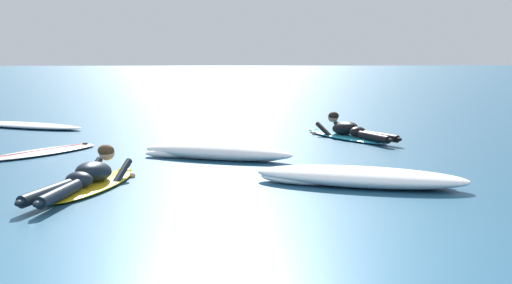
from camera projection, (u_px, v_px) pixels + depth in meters
The scene contains 7 objects.
ground_plane at pixel (242, 123), 15.51m from camera, with size 120.00×120.00×0.00m, color navy.
surfer_near at pixel (88, 179), 8.04m from camera, with size 1.06×2.62×0.53m.
surfer_far at pixel (350, 132), 12.68m from camera, with size 1.63×2.54×0.53m.
drifting_surfboard at pixel (45, 152), 10.89m from camera, with size 1.71×2.07×0.16m.
whitewater_front at pixel (360, 177), 8.26m from camera, with size 2.80×1.52×0.25m.
whitewater_mid_left at pixel (26, 125), 14.50m from camera, with size 3.01×1.84×0.12m.
whitewater_mid_right at pixel (217, 152), 10.29m from camera, with size 2.52×1.33×0.25m.
Camera 1 is at (-0.09, -5.42, 1.72)m, focal length 45.35 mm.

